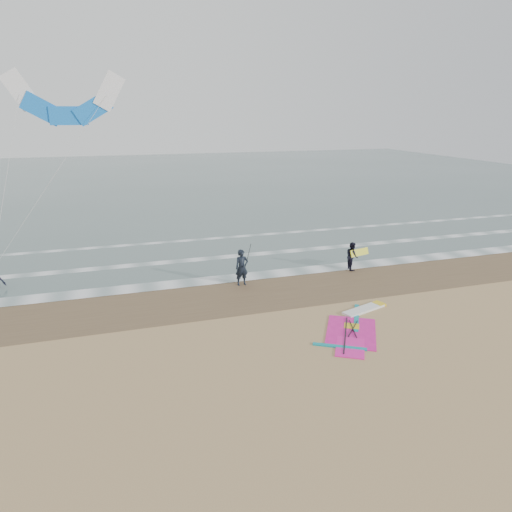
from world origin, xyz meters
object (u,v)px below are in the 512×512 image
object	(u,v)px
windsurf_rig	(356,325)
person_walking	(352,256)
surf_kite	(67,103)
person_standing	(242,268)

from	to	relation	value
windsurf_rig	person_walking	size ratio (longest dim) A/B	2.98
person_walking	surf_kite	distance (m)	17.38
person_standing	person_walking	world-z (taller)	person_standing
windsurf_rig	person_walking	world-z (taller)	person_walking
windsurf_rig	surf_kite	size ratio (longest dim) A/B	0.49
windsurf_rig	surf_kite	bearing A→B (deg)	133.72
person_standing	surf_kite	xyz separation A→B (m)	(-7.86, 5.59, 8.04)
windsurf_rig	person_standing	bearing A→B (deg)	118.36
person_standing	person_walking	xyz separation A→B (m)	(6.60, 0.50, -0.15)
person_walking	surf_kite	bearing A→B (deg)	78.69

